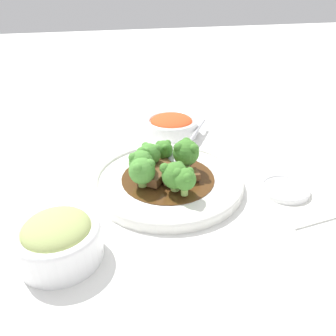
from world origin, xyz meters
TOP-DOWN VIEW (x-y plane):
  - ground_plane at (0.00, 0.00)m, footprint 4.00×4.00m
  - main_plate at (0.00, 0.00)m, footprint 0.25×0.25m
  - beef_strip_0 at (-0.01, 0.00)m, footprint 0.06×0.04m
  - beef_strip_1 at (0.01, -0.02)m, footprint 0.05×0.05m
  - beef_strip_2 at (0.02, 0.02)m, footprint 0.03×0.06m
  - broccoli_floret_0 at (0.04, -0.00)m, footprint 0.04×0.04m
  - broccoli_floret_1 at (-0.00, -0.04)m, footprint 0.04×0.04m
  - broccoli_floret_2 at (-0.03, -0.02)m, footprint 0.04×0.04m
  - broccoli_floret_3 at (0.06, 0.01)m, footprint 0.03×0.03m
  - broccoli_floret_4 at (-0.01, 0.04)m, footprint 0.05×0.05m
  - broccoli_floret_5 at (0.02, -0.05)m, footprint 0.04×0.04m
  - broccoli_floret_6 at (-0.06, 0.01)m, footprint 0.03×0.03m
  - serving_spoon at (-0.07, 0.05)m, footprint 0.20×0.15m
  - side_bowl_kimchi at (-0.20, 0.06)m, footprint 0.12×0.12m
  - side_bowl_appetizer at (0.13, -0.17)m, footprint 0.11×0.11m
  - sauce_dish at (0.07, 0.18)m, footprint 0.08×0.08m
  - paper_napkin at (0.10, 0.18)m, footprint 0.11×0.09m

SIDE VIEW (x-z plane):
  - ground_plane at x=0.00m, z-range 0.00..0.00m
  - paper_napkin at x=0.10m, z-range 0.00..0.01m
  - sauce_dish at x=0.07m, z-range 0.00..0.01m
  - main_plate at x=0.00m, z-range 0.00..0.02m
  - side_bowl_kimchi at x=-0.20m, z-range 0.00..0.04m
  - beef_strip_0 at x=-0.01m, z-range 0.02..0.03m
  - beef_strip_2 at x=0.02m, z-range 0.02..0.03m
  - serving_spoon at x=-0.07m, z-range 0.02..0.03m
  - beef_strip_1 at x=0.01m, z-range 0.02..0.03m
  - side_bowl_appetizer at x=0.13m, z-range 0.00..0.06m
  - broccoli_floret_6 at x=-0.06m, z-range 0.02..0.06m
  - broccoli_floret_0 at x=0.04m, z-range 0.02..0.07m
  - broccoli_floret_2 at x=-0.03m, z-range 0.02..0.07m
  - broccoli_floret_3 at x=0.06m, z-range 0.02..0.07m
  - broccoli_floret_5 at x=0.02m, z-range 0.02..0.07m
  - broccoli_floret_1 at x=0.00m, z-range 0.03..0.08m
  - broccoli_floret_4 at x=-0.01m, z-range 0.02..0.08m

